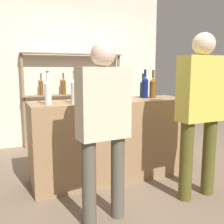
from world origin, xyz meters
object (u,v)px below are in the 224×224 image
Objects in this scene: counter_bottle_2 at (75,91)px; wine_glass at (90,93)px; customer_right at (201,105)px; counter_bottle_5 at (145,87)px; counter_bottle_4 at (48,92)px; counter_bottle_1 at (143,88)px; customer_left at (103,121)px; counter_bottle_3 at (83,91)px; counter_bottle_0 at (153,87)px.

counter_bottle_2 is 2.47× the size of wine_glass.
counter_bottle_2 is at bearing 56.23° from customer_right.
customer_right reaches higher than counter_bottle_5.
wine_glass is at bearing 5.83° from counter_bottle_2.
counter_bottle_4 is 0.94× the size of counter_bottle_5.
customer_left reaches higher than counter_bottle_1.
counter_bottle_1 is 1.34m from counter_bottle_4.
counter_bottle_5 is at bearing 7.49° from counter_bottle_4.
counter_bottle_1 is 1.46m from customer_left.
counter_bottle_1 is 2.25× the size of wine_glass.
counter_bottle_2 is 0.22× the size of customer_left.
counter_bottle_3 is 0.97m from customer_left.
counter_bottle_5 reaches higher than counter_bottle_0.
counter_bottle_2 is at bearing -170.70° from counter_bottle_0.
customer_right is at bearing -43.99° from counter_bottle_3.
counter_bottle_3 is (-0.87, -0.11, -0.00)m from counter_bottle_1.
counter_bottle_1 is at bearing 7.34° from counter_bottle_3.
counter_bottle_1 is at bearing 2.80° from customer_right.
customer_right is at bearing -89.36° from counter_bottle_0.
counter_bottle_1 is at bearing 71.60° from counter_bottle_5.
customer_left is (-0.14, -0.75, -0.16)m from wine_glass.
customer_right reaches higher than customer_left.
counter_bottle_5 is at bearing 12.79° from wine_glass.
counter_bottle_4 is at bearing 172.78° from counter_bottle_2.
counter_bottle_2 is 0.76m from customer_left.
counter_bottle_0 is 0.23× the size of customer_left.
counter_bottle_4 is at bearing 177.93° from wine_glass.
counter_bottle_0 is at bearing 9.30° from counter_bottle_2.
counter_bottle_5 is (0.99, 0.20, 0.01)m from counter_bottle_2.
counter_bottle_1 is 0.19× the size of customer_right.
counter_bottle_0 is at bearing -0.88° from customer_right.
wine_glass is 0.78m from customer_left.
customer_left reaches higher than counter_bottle_5.
counter_bottle_0 is 1.04× the size of counter_bottle_4.
counter_bottle_3 is 0.83× the size of counter_bottle_5.
wine_glass is 0.09× the size of customer_left.
counter_bottle_1 is 0.20× the size of customer_left.
counter_bottle_5 is 1.35m from customer_left.
counter_bottle_0 is at bearing -11.62° from counter_bottle_5.
customer_left is (-0.95, -0.94, -0.21)m from counter_bottle_5.
counter_bottle_2 is at bearing -162.55° from counter_bottle_1.
counter_bottle_4 is 1.58m from customer_right.
counter_bottle_5 is (-0.11, 0.02, 0.01)m from counter_bottle_0.
customer_left is at bearing 90.25° from customer_right.
counter_bottle_0 is 0.93m from wine_glass.
counter_bottle_1 is at bearing 19.80° from wine_glass.
customer_right is at bearing -37.80° from wine_glass.
customer_right is at bearing -85.68° from counter_bottle_1.
counter_bottle_5 is at bearing -108.40° from counter_bottle_1.
counter_bottle_2 reaches higher than counter_bottle_3.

